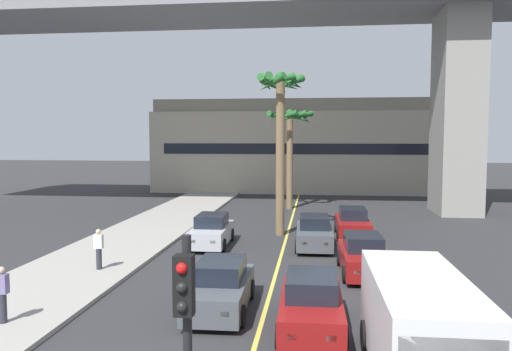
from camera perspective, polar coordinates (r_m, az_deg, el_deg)
sidewalk_left at (r=18.39m, az=-25.46°, el=-12.92°), size 4.80×80.00×0.15m
lane_stripe_center at (r=23.49m, az=2.92°, el=-8.92°), size 0.14×56.00×0.01m
bridge_overpass at (r=37.90m, az=6.61°, el=18.30°), size 63.22×8.00×18.33m
pier_building_backdrop at (r=50.75m, az=5.07°, el=3.31°), size 28.73×8.04×9.01m
car_queue_front at (r=14.58m, az=6.30°, el=-14.43°), size 1.88×4.12×1.56m
car_queue_second at (r=25.20m, az=-5.09°, el=-6.35°), size 1.88×4.12×1.56m
car_queue_third at (r=27.82m, az=10.93°, el=-5.39°), size 1.85×4.11×1.56m
car_queue_fourth at (r=16.07m, az=-4.05°, el=-12.61°), size 1.90×4.13×1.56m
car_queue_fifth at (r=20.50m, az=12.09°, el=-8.94°), size 1.94×4.16×1.56m
car_queue_sixth at (r=24.84m, az=6.64°, el=-6.52°), size 1.90×4.13×1.56m
delivery_van at (r=12.04m, az=18.06°, el=-15.92°), size 2.20×5.27×2.36m
palm_tree_near_median at (r=37.59m, az=3.90°, el=5.33°), size 3.52×3.52×7.45m
palm_tree_mid_median at (r=27.40m, az=2.78°, el=7.27°), size 2.66×2.69×8.91m
pedestrian_near_crosswalk at (r=21.09m, az=-17.45°, el=-7.90°), size 0.34×0.22×1.62m
pedestrian_far_along at (r=16.25m, az=-26.90°, el=-11.88°), size 0.34×0.22×1.62m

